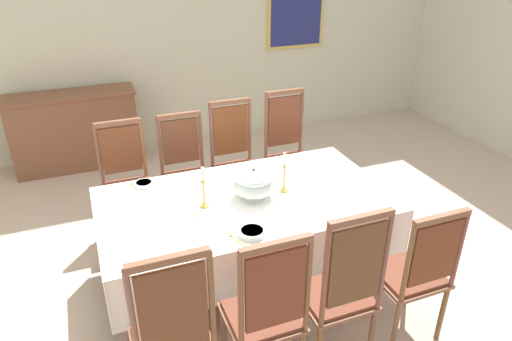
% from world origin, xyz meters
% --- Properties ---
extents(ground, '(7.77, 5.94, 0.04)m').
position_xyz_m(ground, '(0.00, 0.00, -0.02)').
color(ground, '#C3AC99').
extents(back_wall, '(7.77, 0.08, 3.19)m').
position_xyz_m(back_wall, '(0.00, 3.01, 1.59)').
color(back_wall, beige).
rests_on(back_wall, ground).
extents(dining_table, '(2.16, 1.17, 0.73)m').
position_xyz_m(dining_table, '(0.00, 0.04, 0.66)').
color(dining_table, brown).
rests_on(dining_table, ground).
extents(tablecloth, '(2.18, 1.19, 0.42)m').
position_xyz_m(tablecloth, '(0.00, 0.04, 0.63)').
color(tablecloth, white).
rests_on(tablecloth, dining_table).
extents(chair_south_a, '(0.44, 0.42, 1.21)m').
position_xyz_m(chair_south_a, '(-0.78, -0.96, 0.60)').
color(chair_south_a, brown).
rests_on(chair_south_a, ground).
extents(chair_north_a, '(0.44, 0.42, 1.07)m').
position_xyz_m(chair_north_a, '(-0.78, 1.03, 0.56)').
color(chair_north_a, brown).
rests_on(chair_north_a, ground).
extents(chair_south_b, '(0.44, 0.42, 1.15)m').
position_xyz_m(chair_south_b, '(-0.24, -0.96, 0.58)').
color(chair_south_b, brown).
rests_on(chair_south_b, ground).
extents(chair_north_b, '(0.44, 0.42, 1.07)m').
position_xyz_m(chair_north_b, '(-0.24, 1.03, 0.56)').
color(chair_north_b, brown).
rests_on(chair_north_b, ground).
extents(chair_south_c, '(0.44, 0.42, 1.19)m').
position_xyz_m(chair_south_c, '(0.26, -0.96, 0.60)').
color(chair_south_c, brown).
rests_on(chair_south_c, ground).
extents(chair_north_c, '(0.44, 0.42, 1.14)m').
position_xyz_m(chair_north_c, '(0.26, 1.03, 0.58)').
color(chair_north_c, brown).
rests_on(chair_north_c, ground).
extents(chair_south_d, '(0.44, 0.42, 1.06)m').
position_xyz_m(chair_south_d, '(0.82, -0.95, 0.55)').
color(chair_south_d, brown).
rests_on(chair_south_d, ground).
extents(chair_north_d, '(0.44, 0.42, 1.17)m').
position_xyz_m(chair_north_d, '(0.82, 1.03, 0.59)').
color(chair_north_d, brown).
rests_on(chair_north_d, ground).
extents(soup_tureen, '(0.31, 0.31, 0.24)m').
position_xyz_m(soup_tureen, '(0.07, 0.04, 0.86)').
color(soup_tureen, white).
rests_on(soup_tureen, tablecloth).
extents(candlestick_west, '(0.07, 0.07, 0.32)m').
position_xyz_m(candlestick_west, '(-0.32, 0.04, 0.86)').
color(candlestick_west, gold).
rests_on(candlestick_west, tablecloth).
extents(candlestick_east, '(0.07, 0.07, 0.33)m').
position_xyz_m(candlestick_east, '(0.32, 0.04, 0.87)').
color(candlestick_east, gold).
rests_on(candlestick_east, tablecloth).
extents(bowl_near_left, '(0.18, 0.18, 0.04)m').
position_xyz_m(bowl_near_left, '(-0.12, -0.43, 0.76)').
color(bowl_near_left, white).
rests_on(bowl_near_left, tablecloth).
extents(bowl_near_right, '(0.15, 0.15, 0.03)m').
position_xyz_m(bowl_near_right, '(-0.68, 0.52, 0.76)').
color(bowl_near_right, white).
rests_on(bowl_near_right, tablecloth).
extents(spoon_primary, '(0.06, 0.17, 0.01)m').
position_xyz_m(spoon_primary, '(-0.25, -0.40, 0.74)').
color(spoon_primary, gold).
rests_on(spoon_primary, tablecloth).
extents(spoon_secondary, '(0.07, 0.17, 0.01)m').
position_xyz_m(spoon_secondary, '(-0.78, 0.54, 0.74)').
color(spoon_secondary, gold).
rests_on(spoon_secondary, tablecloth).
extents(sideboard, '(1.44, 0.48, 0.90)m').
position_xyz_m(sideboard, '(-1.16, 2.69, 0.45)').
color(sideboard, brown).
rests_on(sideboard, ground).
extents(framed_painting, '(0.81, 0.05, 1.14)m').
position_xyz_m(framed_painting, '(1.78, 2.95, 1.71)').
color(framed_painting, '#D1B251').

